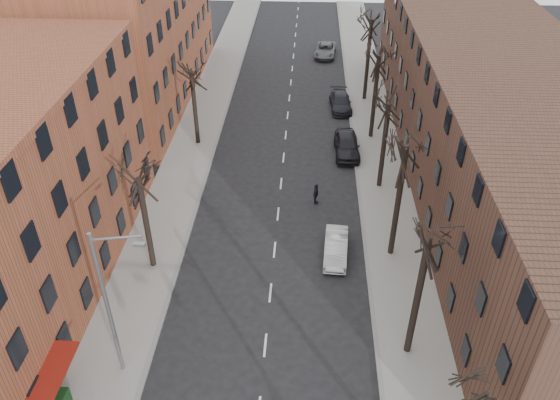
# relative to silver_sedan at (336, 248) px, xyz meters

# --- Properties ---
(sidewalk_left) EXTENTS (4.00, 90.00, 0.15)m
(sidewalk_left) POSITION_rel_silver_sedan_xyz_m (-12.00, 15.38, -0.61)
(sidewalk_left) COLOR gray
(sidewalk_left) RESTS_ON ground
(sidewalk_right) EXTENTS (4.00, 90.00, 0.15)m
(sidewalk_right) POSITION_rel_silver_sedan_xyz_m (4.00, 15.38, -0.61)
(sidewalk_right) COLOR gray
(sidewalk_right) RESTS_ON ground
(building_left_far) EXTENTS (12.00, 28.00, 14.00)m
(building_left_far) POSITION_rel_silver_sedan_xyz_m (-20.00, 24.38, 6.31)
(building_left_far) COLOR brown
(building_left_far) RESTS_ON ground
(building_right) EXTENTS (12.00, 50.00, 10.00)m
(building_right) POSITION_rel_silver_sedan_xyz_m (12.00, 10.38, 4.31)
(building_right) COLOR #482D22
(building_right) RESTS_ON ground
(tree_right_b) EXTENTS (5.20, 5.20, 10.80)m
(tree_right_b) POSITION_rel_silver_sedan_xyz_m (3.60, -7.62, -0.69)
(tree_right_b) COLOR black
(tree_right_b) RESTS_ON ground
(tree_right_c) EXTENTS (5.20, 5.20, 11.60)m
(tree_right_c) POSITION_rel_silver_sedan_xyz_m (3.60, 0.38, -0.69)
(tree_right_c) COLOR black
(tree_right_c) RESTS_ON ground
(tree_right_d) EXTENTS (5.20, 5.20, 10.00)m
(tree_right_d) POSITION_rel_silver_sedan_xyz_m (3.60, 8.38, -0.69)
(tree_right_d) COLOR black
(tree_right_d) RESTS_ON ground
(tree_right_e) EXTENTS (5.20, 5.20, 10.80)m
(tree_right_e) POSITION_rel_silver_sedan_xyz_m (3.60, 16.38, -0.69)
(tree_right_e) COLOR black
(tree_right_e) RESTS_ON ground
(tree_right_f) EXTENTS (5.20, 5.20, 11.60)m
(tree_right_f) POSITION_rel_silver_sedan_xyz_m (3.60, 24.38, -0.69)
(tree_right_f) COLOR black
(tree_right_f) RESTS_ON ground
(tree_left_a) EXTENTS (5.20, 5.20, 9.50)m
(tree_left_a) POSITION_rel_silver_sedan_xyz_m (-11.60, -1.62, -0.69)
(tree_left_a) COLOR black
(tree_left_a) RESTS_ON ground
(tree_left_b) EXTENTS (5.20, 5.20, 9.50)m
(tree_left_b) POSITION_rel_silver_sedan_xyz_m (-11.60, 14.38, -0.69)
(tree_left_b) COLOR black
(tree_left_b) RESTS_ON ground
(streetlight) EXTENTS (2.45, 0.22, 9.03)m
(streetlight) POSITION_rel_silver_sedan_xyz_m (-11.03, -9.62, 4.33)
(streetlight) COLOR slate
(streetlight) RESTS_ON ground
(silver_sedan) EXTENTS (1.71, 4.26, 1.38)m
(silver_sedan) POSITION_rel_silver_sedan_xyz_m (0.00, 0.00, 0.00)
(silver_sedan) COLOR #B9BDC1
(silver_sedan) RESTS_ON ground
(parked_car_near) EXTENTS (2.18, 5.08, 1.71)m
(parked_car_near) POSITION_rel_silver_sedan_xyz_m (1.30, 13.32, 0.17)
(parked_car_near) COLOR black
(parked_car_near) RESTS_ON ground
(parked_car_mid) EXTENTS (2.24, 4.92, 1.40)m
(parked_car_mid) POSITION_rel_silver_sedan_xyz_m (1.11, 22.14, 0.01)
(parked_car_mid) COLOR black
(parked_car_mid) RESTS_ON ground
(parked_car_far) EXTENTS (2.82, 5.30, 1.42)m
(parked_car_far) POSITION_rel_silver_sedan_xyz_m (-0.20, 36.68, 0.02)
(parked_car_far) COLOR #56585D
(parked_car_far) RESTS_ON ground
(pedestrian_crossing) EXTENTS (0.64, 1.05, 1.67)m
(pedestrian_crossing) POSITION_rel_silver_sedan_xyz_m (-1.30, 5.87, 0.15)
(pedestrian_crossing) COLOR black
(pedestrian_crossing) RESTS_ON ground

